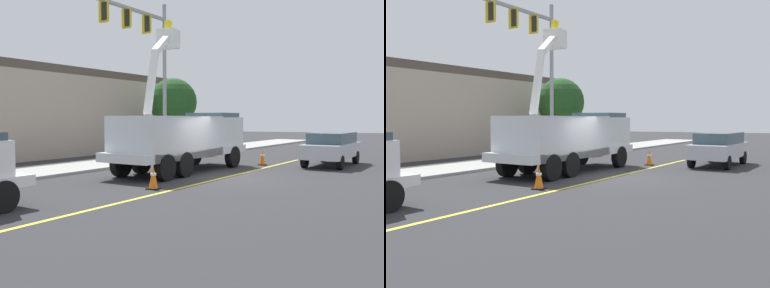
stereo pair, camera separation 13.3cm
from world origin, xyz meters
The scene contains 10 objects.
ground centered at (0.00, 0.00, 0.00)m, with size 120.00×120.00×0.00m, color #2D2D30.
sidewalk_far_side centered at (1.28, 7.61, 0.06)m, with size 60.00×3.60×0.12m, color #9E9E99.
lane_centre_stripe centered at (0.00, 0.00, 0.00)m, with size 50.00×0.16×0.01m, color yellow.
utility_bucket_truck centered at (1.21, 2.46, 1.62)m, with size 8.50×3.90×7.26m.
passing_minivan centered at (6.39, -3.57, 0.97)m, with size 5.05×2.67×1.69m.
traffic_cone_mid_front centered at (-3.81, 1.30, 0.41)m, with size 0.40×0.40×0.83m.
traffic_cone_mid_rear centered at (5.19, -0.25, 0.40)m, with size 0.40×0.40×0.82m.
traffic_signal_mast centered at (4.32, 6.07, 6.24)m, with size 5.83×1.22×8.98m.
commercial_building_backdrop centered at (5.51, 15.34, 2.82)m, with size 25.51×11.45×5.63m.
street_tree_right centered at (10.78, 7.53, 3.54)m, with size 3.34×3.34×5.22m.
Camera 2 is at (-16.79, -5.81, 2.43)m, focal length 40.70 mm.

